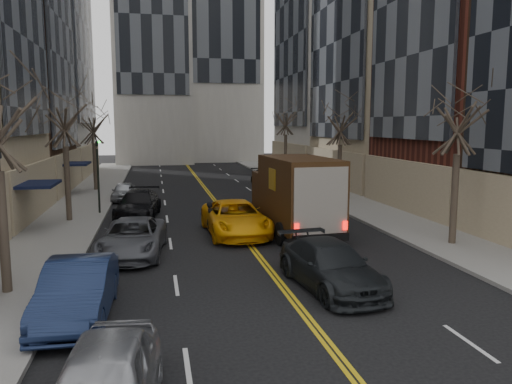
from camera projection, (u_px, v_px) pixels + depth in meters
sidewalk_left at (83, 202)px, 34.25m from camera, size 4.00×66.00×0.15m
sidewalk_right at (332, 194)px, 37.80m from camera, size 4.00×66.00×0.15m
streetwall_right at (397, 8)px, 42.24m from camera, size 12.26×49.00×34.00m
tree_lf_mid at (63, 101)px, 26.60m from camera, size 3.20×3.20×8.91m
tree_lf_far at (93, 116)px, 39.30m from camera, size 3.20×3.20×8.12m
tree_rt_near at (460, 99)px, 21.36m from camera, size 3.20×3.20×8.71m
tree_rt_mid at (341, 113)px, 34.99m from camera, size 3.20×3.20×8.32m
tree_rt_far at (286, 110)px, 49.47m from camera, size 3.20×3.20×9.11m
traffic_signal at (98, 168)px, 29.33m from camera, size 0.29×0.26×4.70m
ups_truck at (295, 196)px, 24.21m from camera, size 3.17×7.15×3.84m
observer_sedan at (330, 266)px, 16.52m from camera, size 2.72×5.48×1.53m
taxi at (236, 218)px, 24.38m from camera, size 2.96×6.07×1.66m
pedestrian at (211, 218)px, 24.67m from camera, size 0.43×0.61×1.58m
parked_lf_b at (78, 291)px, 13.89m from camera, size 1.89×5.03×1.64m
parked_lf_c at (132, 238)px, 20.58m from camera, size 3.03×5.62×1.50m
parked_lf_d at (138, 204)px, 28.77m from camera, size 2.85×5.64×1.57m
parked_lf_e at (124, 192)px, 35.25m from camera, size 1.78×3.87×1.28m
parked_rt_a at (294, 194)px, 33.83m from camera, size 1.95×4.31×1.37m
parked_rt_b at (288, 182)px, 39.78m from camera, size 2.64×5.58×1.54m
parked_rt_c at (267, 178)px, 42.70m from camera, size 2.29×5.22×1.49m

